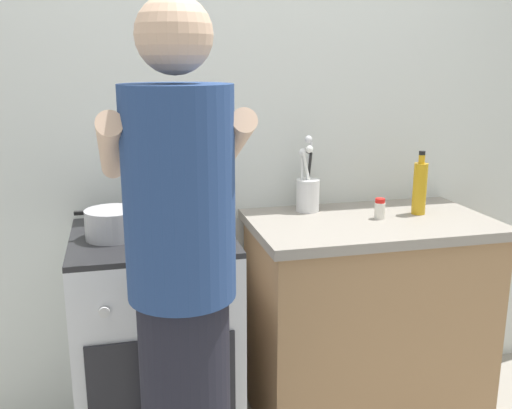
{
  "coord_description": "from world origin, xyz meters",
  "views": [
    {
      "loc": [
        -0.46,
        -1.97,
        1.54
      ],
      "look_at": [
        0.05,
        0.12,
        1.0
      ],
      "focal_mm": 40.39,
      "sensor_mm": 36.0,
      "label": 1
    }
  ],
  "objects_px": {
    "pot": "(113,224)",
    "utensil_crock": "(308,190)",
    "spice_bottle": "(380,209)",
    "stove_range": "(157,343)",
    "mixing_bowl": "(189,222)",
    "person": "(183,308)",
    "oil_bottle": "(420,187)"
  },
  "relations": [
    {
      "from": "pot",
      "to": "utensil_crock",
      "type": "xyz_separation_m",
      "value": [
        0.83,
        0.2,
        0.04
      ]
    },
    {
      "from": "pot",
      "to": "spice_bottle",
      "type": "height_order",
      "value": "pot"
    },
    {
      "from": "stove_range",
      "to": "spice_bottle",
      "type": "xyz_separation_m",
      "value": [
        0.94,
        0.01,
        0.49
      ]
    },
    {
      "from": "stove_range",
      "to": "mixing_bowl",
      "type": "height_order",
      "value": "mixing_bowl"
    },
    {
      "from": "spice_bottle",
      "to": "person",
      "type": "relative_size",
      "value": 0.05
    },
    {
      "from": "oil_bottle",
      "to": "mixing_bowl",
      "type": "bearing_deg",
      "value": -175.78
    },
    {
      "from": "spice_bottle",
      "to": "oil_bottle",
      "type": "xyz_separation_m",
      "value": [
        0.19,
        0.03,
        0.07
      ]
    },
    {
      "from": "person",
      "to": "utensil_crock",
      "type": "bearing_deg",
      "value": 51.34
    },
    {
      "from": "pot",
      "to": "mixing_bowl",
      "type": "relative_size",
      "value": 0.87
    },
    {
      "from": "spice_bottle",
      "to": "utensil_crock",
      "type": "bearing_deg",
      "value": 142.92
    },
    {
      "from": "mixing_bowl",
      "to": "pot",
      "type": "bearing_deg",
      "value": 174.33
    },
    {
      "from": "mixing_bowl",
      "to": "person",
      "type": "distance_m",
      "value": 0.58
    },
    {
      "from": "utensil_crock",
      "to": "oil_bottle",
      "type": "height_order",
      "value": "utensil_crock"
    },
    {
      "from": "stove_range",
      "to": "oil_bottle",
      "type": "distance_m",
      "value": 1.27
    },
    {
      "from": "stove_range",
      "to": "pot",
      "type": "height_order",
      "value": "pot"
    },
    {
      "from": "spice_bottle",
      "to": "oil_bottle",
      "type": "height_order",
      "value": "oil_bottle"
    },
    {
      "from": "stove_range",
      "to": "oil_bottle",
      "type": "height_order",
      "value": "oil_bottle"
    },
    {
      "from": "pot",
      "to": "person",
      "type": "relative_size",
      "value": 0.16
    },
    {
      "from": "person",
      "to": "pot",
      "type": "bearing_deg",
      "value": 107.35
    },
    {
      "from": "stove_range",
      "to": "utensil_crock",
      "type": "relative_size",
      "value": 2.73
    },
    {
      "from": "utensil_crock",
      "to": "oil_bottle",
      "type": "xyz_separation_m",
      "value": [
        0.45,
        -0.16,
        0.02
      ]
    },
    {
      "from": "pot",
      "to": "mixing_bowl",
      "type": "distance_m",
      "value": 0.28
    },
    {
      "from": "spice_bottle",
      "to": "person",
      "type": "bearing_deg",
      "value": -145.62
    },
    {
      "from": "mixing_bowl",
      "to": "spice_bottle",
      "type": "bearing_deg",
      "value": 3.04
    },
    {
      "from": "utensil_crock",
      "to": "oil_bottle",
      "type": "bearing_deg",
      "value": -19.63
    },
    {
      "from": "mixing_bowl",
      "to": "spice_bottle",
      "type": "height_order",
      "value": "mixing_bowl"
    },
    {
      "from": "stove_range",
      "to": "pot",
      "type": "bearing_deg",
      "value": -176.37
    },
    {
      "from": "utensil_crock",
      "to": "person",
      "type": "bearing_deg",
      "value": -128.66
    },
    {
      "from": "stove_range",
      "to": "mixing_bowl",
      "type": "xyz_separation_m",
      "value": [
        0.14,
        -0.04,
        0.5
      ]
    },
    {
      "from": "mixing_bowl",
      "to": "person",
      "type": "height_order",
      "value": "person"
    },
    {
      "from": "oil_bottle",
      "to": "person",
      "type": "relative_size",
      "value": 0.16
    },
    {
      "from": "stove_range",
      "to": "spice_bottle",
      "type": "distance_m",
      "value": 1.06
    }
  ]
}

